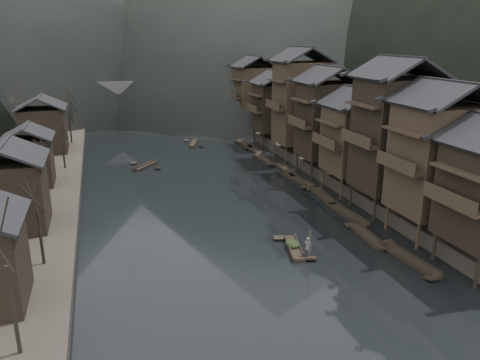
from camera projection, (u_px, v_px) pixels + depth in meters
name	position (u px, v px, depth m)	size (l,w,h in m)	color
water	(254.00, 254.00, 41.15)	(300.00, 300.00, 0.00)	black
right_bank	(364.00, 134.00, 87.16)	(40.00, 200.00, 1.80)	#2D2823
stilt_houses	(333.00, 109.00, 61.02)	(9.00, 67.60, 17.11)	black
left_houses	(24.00, 155.00, 52.20)	(8.10, 53.20, 8.73)	black
bare_trees	(59.00, 137.00, 56.78)	(3.95, 73.96, 7.91)	black
moored_sampans	(272.00, 163.00, 69.65)	(2.87, 73.01, 0.47)	black
midriver_boats	(157.00, 143.00, 82.61)	(13.10, 36.34, 0.45)	black
stone_bridge	(153.00, 97.00, 105.49)	(40.00, 6.00, 9.00)	#4C4C4F
hero_sampan	(294.00, 248.00, 41.83)	(2.24, 5.52, 0.44)	black
cargo_heap	(293.00, 241.00, 41.86)	(1.20, 1.57, 0.72)	black
boatman	(308.00, 244.00, 39.92)	(0.65, 0.43, 1.78)	#57575A
bamboo_pole	(311.00, 215.00, 39.18)	(0.06, 0.06, 4.31)	#8C7A51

